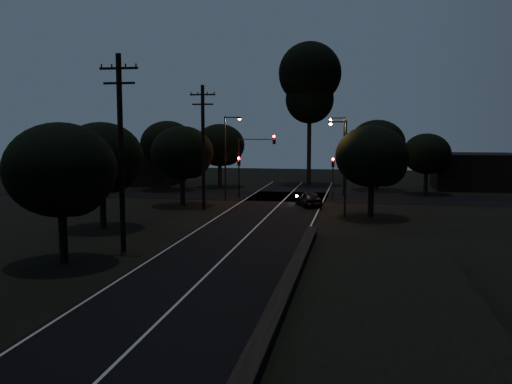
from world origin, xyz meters
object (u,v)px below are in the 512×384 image
(tall_pine, at_px, (310,82))
(streetlight_c, at_px, (343,161))
(signal_mast, at_px, (256,154))
(streetlight_a, at_px, (227,152))
(utility_pole_mid, at_px, (121,150))
(car, at_px, (309,199))
(utility_pole_far, at_px, (203,145))
(streetlight_b, at_px, (342,150))
(signal_left, at_px, (239,169))
(signal_right, at_px, (333,171))

(tall_pine, distance_m, streetlight_c, 26.71)
(signal_mast, xyz_separation_m, streetlight_a, (-2.39, -1.99, 0.30))
(utility_pole_mid, bearing_deg, car, 66.71)
(signal_mast, distance_m, streetlight_a, 3.13)
(signal_mast, relative_size, streetlight_c, 0.83)
(utility_pole_far, distance_m, streetlight_b, 16.51)
(utility_pole_mid, relative_size, signal_left, 2.68)
(streetlight_c, bearing_deg, signal_mast, 131.19)
(tall_pine, xyz_separation_m, signal_left, (-5.60, -15.01, -9.57))
(signal_left, bearing_deg, car, -32.72)
(tall_pine, height_order, car, tall_pine)
(signal_right, bearing_deg, signal_mast, 179.97)
(utility_pole_mid, height_order, utility_pole_far, utility_pole_mid)
(utility_pole_far, relative_size, tall_pine, 0.61)
(utility_pole_far, bearing_deg, signal_mast, 68.89)
(signal_left, xyz_separation_m, streetlight_a, (-0.71, -1.99, 1.80))
(signal_left, xyz_separation_m, car, (7.33, -4.71, -2.15))
(utility_pole_mid, relative_size, signal_right, 2.68)
(tall_pine, bearing_deg, signal_right, -76.51)
(utility_pole_far, height_order, signal_mast, utility_pole_far)
(signal_right, xyz_separation_m, streetlight_b, (0.71, 4.01, 1.80))
(streetlight_c, bearing_deg, signal_right, 97.02)
(utility_pole_far, height_order, tall_pine, tall_pine)
(utility_pole_mid, bearing_deg, signal_right, 67.01)
(tall_pine, xyz_separation_m, signal_right, (3.60, -15.01, -9.57))
(tall_pine, relative_size, signal_right, 4.20)
(utility_pole_mid, xyz_separation_m, signal_left, (1.40, 24.99, -2.90))
(utility_pole_mid, distance_m, streetlight_a, 23.04)
(streetlight_a, bearing_deg, streetlight_b, 29.48)
(signal_right, relative_size, car, 1.03)
(car, bearing_deg, tall_pine, -105.67)
(signal_right, relative_size, streetlight_b, 0.51)
(streetlight_b, distance_m, streetlight_c, 14.01)
(signal_mast, height_order, streetlight_c, streetlight_c)
(utility_pole_mid, xyz_separation_m, signal_right, (10.60, 24.99, -2.90))
(utility_pole_mid, xyz_separation_m, streetlight_c, (11.83, 15.00, -1.39))
(signal_left, bearing_deg, utility_pole_far, -99.94)
(utility_pole_mid, height_order, streetlight_b, utility_pole_mid)
(signal_left, height_order, signal_right, same)
(tall_pine, distance_m, streetlight_a, 19.73)
(utility_pole_far, distance_m, tall_pine, 25.02)
(utility_pole_far, bearing_deg, car, 20.60)
(tall_pine, height_order, streetlight_c, tall_pine)
(utility_pole_mid, distance_m, signal_right, 27.30)
(car, bearing_deg, utility_pole_mid, 46.03)
(utility_pole_mid, height_order, streetlight_c, utility_pole_mid)
(utility_pole_mid, bearing_deg, signal_left, 86.79)
(utility_pole_mid, xyz_separation_m, signal_mast, (3.09, 24.99, -1.40))
(utility_pole_mid, bearing_deg, streetlight_a, 88.27)
(signal_right, height_order, streetlight_b, streetlight_b)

